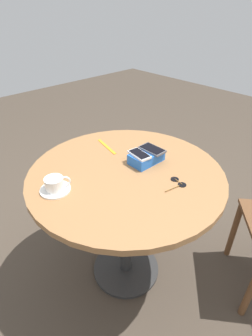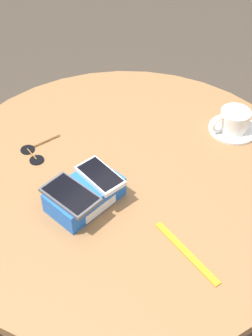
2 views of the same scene
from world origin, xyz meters
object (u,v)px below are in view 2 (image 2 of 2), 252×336
phone_white (100,175)px  lanyard_strap (186,252)px  phone_box (85,195)px  phone_gray (70,195)px  round_table (126,206)px  saucer (233,129)px  sunglasses (34,153)px  coffee_cup (234,120)px

phone_white → lanyard_strap: size_ratio=0.63×
phone_box → phone_white: size_ratio=1.40×
phone_white → phone_gray: bearing=175.7°
round_table → phone_gray: 0.25m
phone_white → saucer: bearing=-14.2°
phone_white → sunglasses: (-0.02, 0.23, -0.06)m
phone_box → coffee_cup: coffee_cup is taller
round_table → sunglasses: bearing=114.7°
coffee_cup → lanyard_strap: 0.45m
round_table → saucer: size_ratio=7.13×
saucer → sunglasses: 0.55m
coffee_cup → phone_white: bearing=165.8°
lanyard_strap → phone_white: bearing=89.4°
saucer → phone_box: bearing=166.5°
sunglasses → lanyard_strap: bearing=-88.4°
phone_gray → sunglasses: size_ratio=1.04×
round_table → phone_white: (-0.09, 0.00, 0.18)m
round_table → saucer: 0.37m
round_table → lanyard_strap: (-0.09, -0.26, 0.13)m
round_table → coffee_cup: coffee_cup is taller
round_table → phone_white: phone_white is taller
phone_box → coffee_cup: 0.47m
phone_box → saucer: size_ratio=1.31×
phone_box → phone_gray: phone_gray is taller
lanyard_strap → sunglasses: size_ratio=1.57×
phone_white → phone_box: bearing=173.4°
phone_box → saucer: 0.48m
round_table → phone_box: bearing=177.3°
coffee_cup → sunglasses: size_ratio=0.87×
phone_white → lanyard_strap: 0.26m
coffee_cup → sunglasses: 0.54m
phone_gray → sunglasses: bearing=72.3°
saucer → sunglasses: bearing=142.3°
phone_gray → phone_white: size_ratio=1.04×
coffee_cup → phone_box: bearing=166.6°
phone_gray → phone_white: 0.09m
coffee_cup → saucer: bearing=-23.3°
phone_white → coffee_cup: size_ratio=1.15×
phone_white → saucer: phone_white is taller
saucer → coffee_cup: (-0.00, 0.00, 0.03)m
lanyard_strap → sunglasses: bearing=91.6°
phone_white → coffee_cup: bearing=-14.2°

